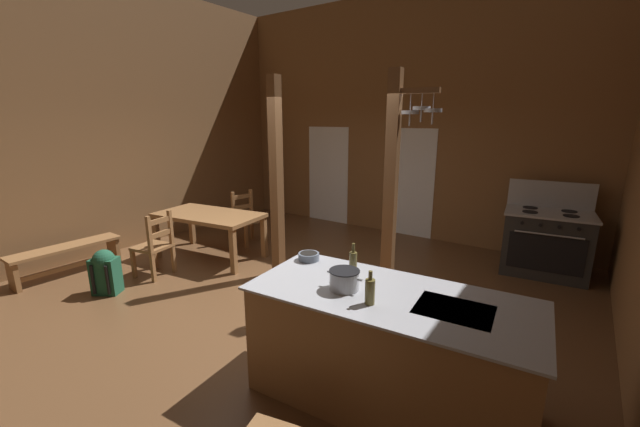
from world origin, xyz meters
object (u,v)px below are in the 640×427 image
kitchen_island (387,349)px  bench_along_left_wall (67,255)px  stove_range (545,242)px  dining_table (209,219)px  mixing_bowl_on_counter (309,256)px  stockpot_on_counter (344,280)px  ladderback_chair_by_post (155,246)px  backpack (105,270)px  ladderback_chair_near_window (247,219)px  bottle_tall_on_counter (353,264)px  bottle_short_on_counter (370,291)px

kitchen_island → bench_along_left_wall: (-4.92, -0.29, -0.16)m
bench_along_left_wall → stove_range: bearing=35.3°
dining_table → mixing_bowl_on_counter: bearing=-22.1°
stockpot_on_counter → mixing_bowl_on_counter: bearing=149.9°
ladderback_chair_by_post → backpack: ladderback_chair_by_post is taller
stockpot_on_counter → stove_range: bearing=74.1°
ladderback_chair_near_window → bottle_tall_on_counter: size_ratio=3.14×
backpack → bottle_tall_on_counter: bottle_tall_on_counter is taller
stove_range → bottle_short_on_counter: 4.08m
stockpot_on_counter → bottle_short_on_counter: size_ratio=1.23×
kitchen_island → ladderback_chair_by_post: 3.85m
bench_along_left_wall → stockpot_on_counter: (4.59, 0.17, 0.71)m
kitchen_island → mixing_bowl_on_counter: mixing_bowl_on_counter is taller
mixing_bowl_on_counter → bottle_short_on_counter: size_ratio=0.78×
ladderback_chair_near_window → bench_along_left_wall: 2.79m
stove_range → dining_table: (-4.56, -2.35, 0.17)m
ladderback_chair_by_post → stove_range: bearing=35.8°
stove_range → bottle_short_on_counter: size_ratio=5.23×
stove_range → ladderback_chair_by_post: bearing=-144.2°
ladderback_chair_near_window → mixing_bowl_on_counter: (2.91, -2.05, 0.52)m
backpack → stockpot_on_counter: size_ratio=1.92×
dining_table → stockpot_on_counter: (3.46, -1.51, 0.36)m
bench_along_left_wall → stockpot_on_counter: stockpot_on_counter is taller
kitchen_island → ladderback_chair_by_post: ladderback_chair_by_post is taller
ladderback_chair_by_post → mixing_bowl_on_counter: size_ratio=4.82×
bench_along_left_wall → ladderback_chair_near_window: bearing=67.1°
bench_along_left_wall → backpack: size_ratio=2.42×
ladderback_chair_near_window → backpack: bearing=-90.0°
bench_along_left_wall → stockpot_on_counter: 4.65m
kitchen_island → backpack: size_ratio=3.75×
ladderback_chair_near_window → ladderback_chair_by_post: size_ratio=1.00×
dining_table → stove_range: bearing=27.3°
stove_range → bottle_short_on_counter: (-0.82, -3.96, 0.55)m
kitchen_island → stockpot_on_counter: bearing=-160.1°
stove_range → dining_table: size_ratio=0.73×
stockpot_on_counter → bench_along_left_wall: bearing=-177.9°
kitchen_island → stove_range: (0.77, 3.74, 0.02)m
bottle_short_on_counter → mixing_bowl_on_counter: bearing=152.6°
ladderback_chair_by_post → backpack: 0.72m
ladderback_chair_near_window → stockpot_on_counter: size_ratio=3.06×
bottle_short_on_counter → dining_table: bearing=156.7°
bench_along_left_wall → backpack: bearing=0.3°
kitchen_island → bottle_short_on_counter: (-0.05, -0.23, 0.57)m
stove_range → mixing_bowl_on_counter: size_ratio=6.70×
backpack → stockpot_on_counter: 3.58m
ladderback_chair_near_window → bottle_tall_on_counter: (3.45, -2.17, 0.60)m
bench_along_left_wall → bottle_short_on_counter: bottle_short_on_counter is taller
kitchen_island → bottle_short_on_counter: bearing=-103.4°
ladderback_chair_near_window → mixing_bowl_on_counter: size_ratio=4.82×
bottle_short_on_counter → ladderback_chair_near_window: bearing=146.5°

